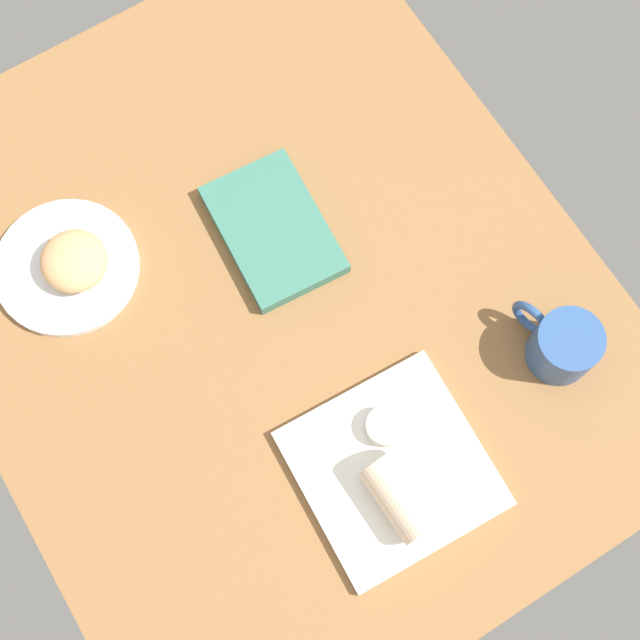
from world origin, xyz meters
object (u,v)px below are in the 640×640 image
(round_plate, at_px, (67,267))
(coffee_mug, at_px, (563,345))
(scone_pastry, at_px, (74,261))
(sauce_cup, at_px, (385,426))
(book_stack, at_px, (273,230))
(square_plate, at_px, (392,469))
(breakfast_wrap, at_px, (401,497))

(round_plate, distance_m, coffee_mug, 0.72)
(scone_pastry, height_order, sauce_cup, scone_pastry)
(scone_pastry, xyz_separation_m, coffee_mug, (0.47, 0.52, 0.00))
(sauce_cup, height_order, book_stack, sauce_cup)
(coffee_mug, bearing_deg, round_plate, -132.15)
(scone_pastry, distance_m, square_plate, 0.54)
(scone_pastry, distance_m, breakfast_wrap, 0.57)
(breakfast_wrap, bearing_deg, book_stack, 80.36)
(scone_pastry, height_order, breakfast_wrap, breakfast_wrap)
(round_plate, xyz_separation_m, coffee_mug, (0.49, 0.54, 0.04))
(coffee_mug, bearing_deg, scone_pastry, -132.19)
(square_plate, distance_m, book_stack, 0.39)
(square_plate, bearing_deg, scone_pastry, -154.75)
(round_plate, xyz_separation_m, scone_pastry, (0.01, 0.01, 0.03))
(scone_pastry, relative_size, book_stack, 0.43)
(breakfast_wrap, xyz_separation_m, coffee_mug, (-0.06, 0.31, -0.01))
(book_stack, xyz_separation_m, coffee_mug, (0.37, 0.25, 0.03))
(book_stack, bearing_deg, scone_pastry, -109.84)
(scone_pastry, distance_m, coffee_mug, 0.70)
(scone_pastry, height_order, book_stack, scone_pastry)
(book_stack, bearing_deg, round_plate, -111.12)
(sauce_cup, bearing_deg, book_stack, 176.15)
(scone_pastry, bearing_deg, square_plate, 25.25)
(sauce_cup, bearing_deg, round_plate, -149.42)
(square_plate, distance_m, coffee_mug, 0.29)
(book_stack, bearing_deg, sauce_cup, -3.85)
(square_plate, xyz_separation_m, breakfast_wrap, (0.04, -0.02, 0.04))
(square_plate, bearing_deg, book_stack, 173.64)
(sauce_cup, height_order, coffee_mug, coffee_mug)
(scone_pastry, bearing_deg, round_plate, -130.62)
(square_plate, xyz_separation_m, sauce_cup, (-0.05, 0.02, 0.02))
(sauce_cup, bearing_deg, scone_pastry, -150.13)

